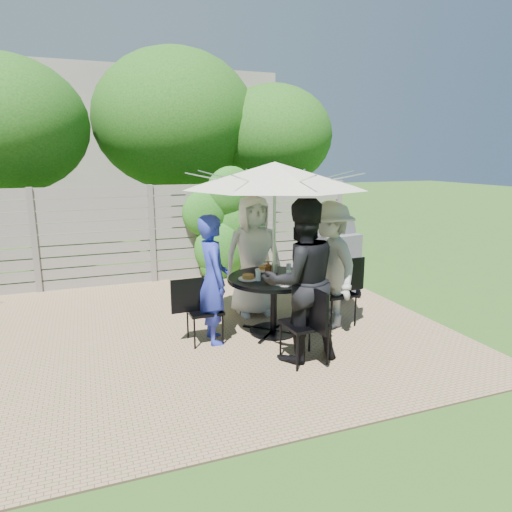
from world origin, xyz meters
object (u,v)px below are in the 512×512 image
object	(u,v)px
chair_back	(250,293)
syrup_jug	(268,271)
person_front	(301,281)
chair_right	(337,306)
plate_back	(264,269)
glass_right	(289,268)
person_right	(330,265)
plate_left	(248,277)
glass_front	(289,276)
bbq_grill	(335,259)
plate_right	(299,273)
person_back	(253,256)
umbrella	(275,175)
person_left	(213,280)
coffee_cup	(275,268)
chair_left	(204,323)
patio_table	(274,294)
glass_left	(258,275)
plate_front	(284,282)
chair_front	(305,340)

from	to	relation	value
chair_back	syrup_jug	bearing A→B (deg)	2.53
person_front	chair_right	distance (m)	1.44
plate_back	glass_right	distance (m)	0.37
person_right	person_front	bearing A→B (deg)	-45.00
plate_left	glass_front	size ratio (longest dim) A/B	1.86
plate_back	bbq_grill	xyz separation A→B (m)	(1.59, 0.79, -0.16)
plate_right	glass_right	bearing A→B (deg)	132.89
person_right	person_back	bearing A→B (deg)	-135.00
syrup_jug	glass_front	bearing A→B (deg)	-62.81
umbrella	chair_right	size ratio (longest dim) A/B	2.52
plate_right	bbq_grill	world-z (taller)	bbq_grill
plate_left	person_left	bearing A→B (deg)	179.15
glass_front	glass_right	bearing A→B (deg)	66.15
plate_right	syrup_jug	bearing A→B (deg)	172.36
person_front	plate_back	world-z (taller)	person_front
glass_front	person_left	bearing A→B (deg)	163.63
coffee_cup	chair_right	bearing A→B (deg)	-15.02
glass_front	person_right	bearing A→B (deg)	18.85
person_front	chair_left	bearing A→B (deg)	-40.69
chair_left	person_left	distance (m)	0.58
plate_right	person_right	bearing A→B (deg)	-0.85
glass_front	bbq_grill	size ratio (longest dim) A/B	0.10
patio_table	glass_left	bearing A→B (deg)	-158.85
person_back	person_right	world-z (taller)	person_back
person_left	plate_back	xyz separation A→B (m)	(0.84, 0.35, -0.01)
person_back	syrup_jug	world-z (taller)	person_back
chair_right	person_right	xyz separation A→B (m)	(-0.14, 0.00, 0.60)
chair_back	glass_right	world-z (taller)	chair_back
person_right	plate_front	xyz separation A→B (m)	(-0.84, -0.35, -0.07)
bbq_grill	person_front	bearing A→B (deg)	-141.83
person_left	plate_front	size ratio (longest dim) A/B	6.42
person_back	bbq_grill	distance (m)	1.63
glass_right	bbq_grill	bearing A→B (deg)	38.17
person_front	syrup_jug	distance (m)	0.89
umbrella	coffee_cup	world-z (taller)	umbrella
chair_back	person_back	size ratio (longest dim) A/B	0.52
patio_table	plate_back	world-z (taller)	plate_back
glass_left	person_right	bearing A→B (deg)	4.65
syrup_jug	glass_right	bearing A→B (deg)	8.89
umbrella	person_left	distance (m)	1.54
patio_table	plate_front	world-z (taller)	plate_front
umbrella	bbq_grill	bearing A→B (deg)	35.77
chair_left	glass_right	size ratio (longest dim) A/B	6.28
bbq_grill	glass_right	bearing A→B (deg)	-154.60
person_right	plate_right	size ratio (longest dim) A/B	6.82
plate_right	coffee_cup	bearing A→B (deg)	138.91
umbrella	chair_back	bearing A→B (deg)	89.04
glass_front	bbq_grill	distance (m)	2.06
chair_front	plate_left	distance (m)	1.16
chair_back	plate_front	size ratio (longest dim) A/B	3.67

